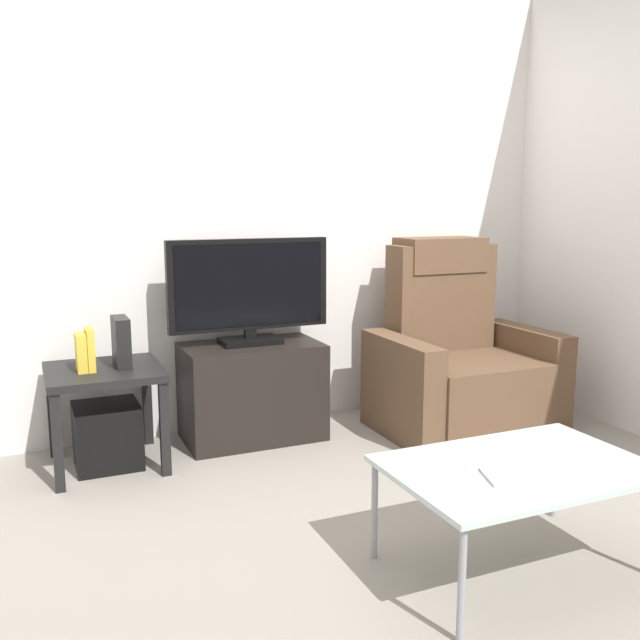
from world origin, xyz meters
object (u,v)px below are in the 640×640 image
book_middle (90,349)px  television (249,289)px  recliner_armchair (458,363)px  book_leftmost (81,353)px  game_console (121,342)px  coffee_table (519,471)px  subwoofer_box (107,435)px  tv_stand (252,391)px  side_table (104,384)px  cell_phone (496,477)px

book_middle → television: bearing=9.0°
recliner_armchair → book_leftmost: 2.05m
game_console → coffee_table: (1.11, -1.60, -0.25)m
subwoofer_box → book_middle: bearing=-161.1°
television → recliner_armchair: 1.28m
tv_stand → side_table: bearing=-173.2°
tv_stand → cell_phone: (0.28, -1.75, 0.13)m
book_leftmost → coffee_table: book_leftmost is taller
subwoofer_box → tv_stand: bearing=6.8°
subwoofer_box → coffee_table: coffee_table is taller
tv_stand → recliner_armchair: recliner_armchair is taller
television → book_middle: 0.88m
subwoofer_box → television: bearing=8.2°
game_console → cell_phone: size_ratio=1.62×
television → book_leftmost: 0.92m
book_middle → cell_phone: bearing=-55.7°
coffee_table → tv_stand: bearing=104.1°
side_table → game_console: (0.09, 0.01, 0.20)m
television → side_table: (-0.78, -0.11, -0.41)m
recliner_armchair → book_middle: 2.01m
television → coffee_table: bearing=-76.0°
television → coffee_table: 1.81m
recliner_armchair → cell_phone: recliner_armchair is taller
subwoofer_box → cell_phone: 1.98m
side_table → game_console: game_console is taller
book_middle → coffee_table: (1.26, -1.57, -0.23)m
book_leftmost → book_middle: 0.04m
side_table → subwoofer_box: 0.26m
game_console → book_leftmost: bearing=-171.0°
tv_stand → subwoofer_box: tv_stand is taller
tv_stand → recliner_armchair: (1.16, -0.27, 0.11)m
side_table → book_leftmost: size_ratio=2.97×
side_table → cell_phone: side_table is taller
television → cell_phone: size_ratio=5.88×
game_console → cell_phone: (0.97, -1.66, -0.22)m
tv_stand → television: bearing=90.0°
tv_stand → side_table: (-0.78, -0.09, 0.15)m
recliner_armchair → side_table: size_ratio=2.00×
recliner_armchair → book_leftmost: recliner_armchair is taller
recliner_armchair → book_leftmost: (-2.04, 0.15, 0.21)m
television → book_leftmost: size_ratio=4.86×
tv_stand → book_leftmost: bearing=-172.7°
coffee_table → cell_phone: bearing=-156.6°
side_table → cell_phone: size_ratio=3.60×
subwoofer_box → book_middle: book_middle is taller
book_middle → cell_phone: size_ratio=1.36×
book_leftmost → cell_phone: bearing=-54.7°
recliner_armchair → book_middle: bearing=174.6°
book_leftmost → game_console: game_console is taller
book_leftmost → book_middle: book_middle is taller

